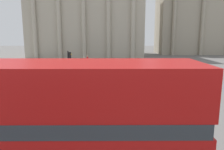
{
  "coord_description": "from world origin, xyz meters",
  "views": [
    {
      "loc": [
        -0.78,
        -2.08,
        5.19
      ],
      "look_at": [
        -0.67,
        15.92,
        1.83
      ],
      "focal_mm": 35.0,
      "sensor_mm": 36.0,
      "label": 1
    }
  ],
  "objects_px": {
    "plaza_building_left": "(87,10)",
    "car_white": "(133,68)",
    "car_navy": "(120,74)",
    "pedestrian_yellow": "(67,101)",
    "pedestrian_red": "(87,60)",
    "traffic_light_mid": "(69,65)",
    "pedestrian_grey": "(84,61)",
    "double_decker_bus": "(38,121)",
    "plaza_building_right": "(207,21)"
  },
  "relations": [
    {
      "from": "plaza_building_left",
      "to": "car_white",
      "type": "distance_m",
      "value": 28.7
    },
    {
      "from": "plaza_building_left",
      "to": "car_navy",
      "type": "relative_size",
      "value": 6.29
    },
    {
      "from": "pedestrian_yellow",
      "to": "car_navy",
      "type": "bearing_deg",
      "value": -174.19
    },
    {
      "from": "car_navy",
      "to": "car_white",
      "type": "distance_m",
      "value": 5.14
    },
    {
      "from": "pedestrian_yellow",
      "to": "pedestrian_red",
      "type": "distance_m",
      "value": 22.28
    },
    {
      "from": "traffic_light_mid",
      "to": "pedestrian_grey",
      "type": "bearing_deg",
      "value": 91.7
    },
    {
      "from": "pedestrian_red",
      "to": "traffic_light_mid",
      "type": "bearing_deg",
      "value": -20.69
    },
    {
      "from": "traffic_light_mid",
      "to": "double_decker_bus",
      "type": "bearing_deg",
      "value": -83.68
    },
    {
      "from": "car_white",
      "to": "pedestrian_yellow",
      "type": "xyz_separation_m",
      "value": [
        -5.93,
        -15.91,
        0.25
      ]
    },
    {
      "from": "pedestrian_yellow",
      "to": "double_decker_bus",
      "type": "bearing_deg",
      "value": 28.72
    },
    {
      "from": "plaza_building_left",
      "to": "plaza_building_right",
      "type": "distance_m",
      "value": 32.26
    },
    {
      "from": "plaza_building_left",
      "to": "pedestrian_yellow",
      "type": "xyz_separation_m",
      "value": [
        2.81,
        -41.21,
        -10.09
      ]
    },
    {
      "from": "car_navy",
      "to": "car_white",
      "type": "height_order",
      "value": "same"
    },
    {
      "from": "plaza_building_right",
      "to": "car_navy",
      "type": "bearing_deg",
      "value": -125.23
    },
    {
      "from": "car_white",
      "to": "pedestrian_red",
      "type": "xyz_separation_m",
      "value": [
        -6.93,
        6.35,
        0.35
      ]
    },
    {
      "from": "pedestrian_yellow",
      "to": "pedestrian_grey",
      "type": "bearing_deg",
      "value": -151.2
    },
    {
      "from": "pedestrian_grey",
      "to": "car_white",
      "type": "bearing_deg",
      "value": 104.6
    },
    {
      "from": "pedestrian_yellow",
      "to": "pedestrian_grey",
      "type": "distance_m",
      "value": 21.78
    },
    {
      "from": "pedestrian_grey",
      "to": "pedestrian_red",
      "type": "bearing_deg",
      "value": -169.09
    },
    {
      "from": "plaza_building_left",
      "to": "traffic_light_mid",
      "type": "distance_m",
      "value": 35.81
    },
    {
      "from": "traffic_light_mid",
      "to": "car_navy",
      "type": "xyz_separation_m",
      "value": [
        4.9,
        4.7,
        -1.72
      ]
    },
    {
      "from": "car_white",
      "to": "plaza_building_left",
      "type": "bearing_deg",
      "value": -122.2
    },
    {
      "from": "plaza_building_right",
      "to": "car_white",
      "type": "height_order",
      "value": "plaza_building_right"
    },
    {
      "from": "pedestrian_grey",
      "to": "traffic_light_mid",
      "type": "bearing_deg",
      "value": 54.48
    },
    {
      "from": "plaza_building_right",
      "to": "pedestrian_red",
      "type": "relative_size",
      "value": 14.98
    },
    {
      "from": "car_navy",
      "to": "pedestrian_grey",
      "type": "xyz_separation_m",
      "value": [
        -5.35,
        10.54,
        0.23
      ]
    },
    {
      "from": "plaza_building_left",
      "to": "pedestrian_grey",
      "type": "xyz_separation_m",
      "value": [
        1.33,
        -19.48,
        -10.12
      ]
    },
    {
      "from": "car_navy",
      "to": "pedestrian_grey",
      "type": "relative_size",
      "value": 2.6
    },
    {
      "from": "plaza_building_right",
      "to": "car_navy",
      "type": "xyz_separation_m",
      "value": [
        -25.03,
        -35.44,
        -7.99
      ]
    },
    {
      "from": "car_navy",
      "to": "pedestrian_red",
      "type": "xyz_separation_m",
      "value": [
        -4.88,
        11.06,
        0.35
      ]
    },
    {
      "from": "car_navy",
      "to": "pedestrian_yellow",
      "type": "bearing_deg",
      "value": 59.4
    },
    {
      "from": "car_white",
      "to": "pedestrian_grey",
      "type": "xyz_separation_m",
      "value": [
        -7.4,
        5.82,
        0.23
      ]
    },
    {
      "from": "double_decker_bus",
      "to": "pedestrian_yellow",
      "type": "height_order",
      "value": "double_decker_bus"
    },
    {
      "from": "plaza_building_left",
      "to": "car_white",
      "type": "height_order",
      "value": "plaza_building_left"
    },
    {
      "from": "plaza_building_left",
      "to": "traffic_light_mid",
      "type": "xyz_separation_m",
      "value": [
        1.79,
        -34.72,
        -8.62
      ]
    },
    {
      "from": "traffic_light_mid",
      "to": "car_navy",
      "type": "bearing_deg",
      "value": 43.78
    },
    {
      "from": "traffic_light_mid",
      "to": "car_white",
      "type": "distance_m",
      "value": 11.83
    },
    {
      "from": "plaza_building_right",
      "to": "traffic_light_mid",
      "type": "height_order",
      "value": "plaza_building_right"
    },
    {
      "from": "pedestrian_grey",
      "to": "plaza_building_left",
      "type": "bearing_deg",
      "value": -123.29
    },
    {
      "from": "traffic_light_mid",
      "to": "pedestrian_grey",
      "type": "xyz_separation_m",
      "value": [
        -0.45,
        15.23,
        -1.49
      ]
    },
    {
      "from": "car_navy",
      "to": "pedestrian_red",
      "type": "distance_m",
      "value": 12.1
    },
    {
      "from": "pedestrian_grey",
      "to": "double_decker_bus",
      "type": "bearing_deg",
      "value": 56.64
    },
    {
      "from": "traffic_light_mid",
      "to": "car_navy",
      "type": "distance_m",
      "value": 7.0
    },
    {
      "from": "traffic_light_mid",
      "to": "pedestrian_red",
      "type": "height_order",
      "value": "traffic_light_mid"
    },
    {
      "from": "plaza_building_right",
      "to": "pedestrian_red",
      "type": "height_order",
      "value": "plaza_building_right"
    },
    {
      "from": "plaza_building_right",
      "to": "pedestrian_grey",
      "type": "xyz_separation_m",
      "value": [
        -30.38,
        -24.9,
        -7.76
      ]
    },
    {
      "from": "traffic_light_mid",
      "to": "car_white",
      "type": "xyz_separation_m",
      "value": [
        6.95,
        9.41,
        -1.72
      ]
    },
    {
      "from": "pedestrian_grey",
      "to": "pedestrian_red",
      "type": "relative_size",
      "value": 0.9
    },
    {
      "from": "double_decker_bus",
      "to": "car_white",
      "type": "height_order",
      "value": "double_decker_bus"
    },
    {
      "from": "traffic_light_mid",
      "to": "pedestrian_yellow",
      "type": "distance_m",
      "value": 6.74
    }
  ]
}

